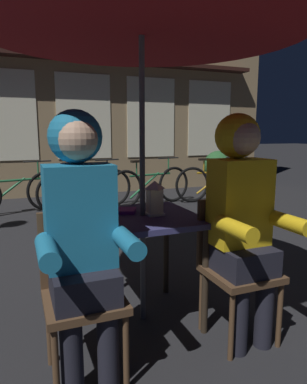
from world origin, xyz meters
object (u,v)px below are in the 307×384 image
(cafe_table, at_px, (143,230))
(person_right_hooded, at_px, (242,207))
(patio_umbrella, at_px, (141,2))
(bicycle_third, at_px, (86,189))
(bicycle_second, at_px, (14,193))
(bicycle_fourth, at_px, (150,186))
(person_left_hooded, at_px, (81,222))
(lantern, at_px, (155,197))
(chair_right, at_px, (234,260))
(book, at_px, (121,211))
(bicycle_fifth, at_px, (217,183))
(potted_plant, at_px, (218,169))
(chair_left, at_px, (81,284))

(cafe_table, bearing_deg, person_right_hooded, -41.57)
(patio_umbrella, height_order, person_right_hooded, patio_umbrella)
(cafe_table, height_order, bicycle_third, bicycle_third)
(bicycle_second, height_order, bicycle_fourth, same)
(person_left_hooded, bearing_deg, bicycle_third, 79.09)
(lantern, relative_size, person_right_hooded, 0.17)
(person_right_hooded, relative_size, bicycle_fourth, 0.84)
(patio_umbrella, distance_m, chair_right, 1.68)
(chair_right, bearing_deg, bicycle_second, 107.92)
(book, bearing_deg, lantern, -13.90)
(bicycle_third, bearing_deg, book, -96.66)
(bicycle_third, distance_m, book, 3.49)
(chair_right, relative_size, book, 4.35)
(patio_umbrella, xyz_separation_m, bicycle_fifth, (2.74, 3.44, -1.71))
(patio_umbrella, height_order, bicycle_fifth, patio_umbrella)
(cafe_table, bearing_deg, chair_right, -37.55)
(patio_umbrella, height_order, potted_plant, patio_umbrella)
(person_right_hooded, bearing_deg, bicycle_fifth, 59.71)
(cafe_table, bearing_deg, bicycle_fifth, 51.48)
(bicycle_third, xyz_separation_m, potted_plant, (2.76, 0.35, 0.20))
(cafe_table, relative_size, bicycle_second, 0.45)
(bicycle_fifth, height_order, book, bicycle_fifth)
(lantern, height_order, book, lantern)
(lantern, bearing_deg, patio_umbrella, 168.77)
(lantern, xyz_separation_m, chair_left, (-0.56, -0.35, -0.37))
(person_left_hooded, height_order, bicycle_second, person_left_hooded)
(chair_right, relative_size, bicycle_fifth, 0.52)
(lantern, bearing_deg, bicycle_third, 86.61)
(person_right_hooded, bearing_deg, chair_right, 90.00)
(bicycle_second, distance_m, potted_plant, 3.90)
(chair_right, relative_size, bicycle_third, 0.53)
(potted_plant, bearing_deg, lantern, -127.03)
(person_left_hooded, bearing_deg, bicycle_fifth, 50.23)
(chair_left, xyz_separation_m, bicycle_third, (0.77, 3.95, -0.14))
(patio_umbrella, distance_m, potted_plant, 5.20)
(person_right_hooded, bearing_deg, person_left_hooded, 180.00)
(person_left_hooded, height_order, bicycle_fifth, person_left_hooded)
(bicycle_third, height_order, bicycle_fifth, same)
(cafe_table, relative_size, bicycle_third, 0.45)
(patio_umbrella, bearing_deg, cafe_table, 0.00)
(bicycle_third, distance_m, potted_plant, 2.79)
(chair_left, height_order, book, chair_left)
(bicycle_second, xyz_separation_m, potted_plant, (3.88, 0.25, 0.20))
(cafe_table, bearing_deg, potted_plant, 52.14)
(patio_umbrella, distance_m, bicycle_fifth, 4.72)
(book, bearing_deg, bicycle_second, 126.49)
(person_right_hooded, bearing_deg, bicycle_fourth, 76.58)
(person_left_hooded, relative_size, book, 7.00)
(bicycle_third, bearing_deg, cafe_table, -94.67)
(bicycle_fourth, bearing_deg, person_left_hooded, -115.57)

